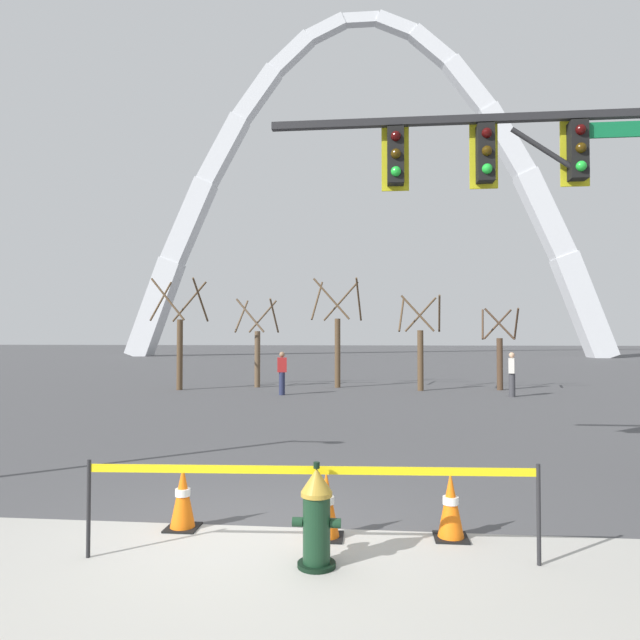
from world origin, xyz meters
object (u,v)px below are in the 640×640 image
object	(u,v)px
traffic_cone_curb_edge	(326,505)
pedestrian_walking_left	(282,373)
fire_hydrant	(317,517)
traffic_signal_gantry	(555,201)
traffic_cone_by_hydrant	(451,506)
monument_arch	(361,201)
pedestrian_standing_center	(512,374)
traffic_cone_mid_sidewalk	(183,497)

from	to	relation	value
traffic_cone_curb_edge	pedestrian_walking_left	size ratio (longest dim) A/B	0.46
fire_hydrant	traffic_signal_gantry	world-z (taller)	traffic_signal_gantry
traffic_cone_by_hydrant	traffic_cone_curb_edge	bearing A→B (deg)	-175.16
fire_hydrant	traffic_cone_curb_edge	size ratio (longest dim) A/B	1.36
traffic_signal_gantry	fire_hydrant	bearing A→B (deg)	-133.00
fire_hydrant	traffic_cone_curb_edge	world-z (taller)	fire_hydrant
fire_hydrant	pedestrian_walking_left	size ratio (longest dim) A/B	0.62
monument_arch	fire_hydrant	bearing A→B (deg)	-89.17
monument_arch	pedestrian_standing_center	world-z (taller)	monument_arch
traffic_signal_gantry	traffic_cone_mid_sidewalk	bearing A→B (deg)	-151.35
traffic_cone_curb_edge	pedestrian_standing_center	bearing A→B (deg)	69.47
fire_hydrant	pedestrian_walking_left	xyz separation A→B (m)	(-2.85, 15.05, 0.35)
pedestrian_walking_left	pedestrian_standing_center	world-z (taller)	same
fire_hydrant	traffic_cone_mid_sidewalk	bearing A→B (deg)	151.44
traffic_cone_curb_edge	traffic_signal_gantry	bearing A→B (deg)	40.59
monument_arch	pedestrian_standing_center	size ratio (longest dim) A/B	31.60
traffic_signal_gantry	pedestrian_standing_center	world-z (taller)	traffic_signal_gantry
monument_arch	pedestrian_walking_left	distance (m)	40.53
traffic_cone_curb_edge	pedestrian_standing_center	size ratio (longest dim) A/B	0.46
fire_hydrant	pedestrian_walking_left	world-z (taller)	pedestrian_walking_left
traffic_cone_curb_edge	monument_arch	size ratio (longest dim) A/B	0.01
traffic_cone_mid_sidewalk	traffic_cone_curb_edge	size ratio (longest dim) A/B	1.00
pedestrian_walking_left	pedestrian_standing_center	size ratio (longest dim) A/B	1.00
traffic_cone_curb_edge	monument_arch	distance (m)	54.12
fire_hydrant	pedestrian_standing_center	bearing A→B (deg)	70.30
traffic_cone_mid_sidewalk	pedestrian_standing_center	world-z (taller)	pedestrian_standing_center
pedestrian_standing_center	pedestrian_walking_left	bearing A→B (deg)	-178.69
traffic_cone_curb_edge	pedestrian_walking_left	distance (m)	14.60
traffic_signal_gantry	traffic_cone_by_hydrant	bearing A→B (deg)	-126.03
fire_hydrant	pedestrian_walking_left	bearing A→B (deg)	100.72
traffic_cone_mid_sidewalk	traffic_signal_gantry	bearing A→B (deg)	28.65
traffic_cone_mid_sidewalk	traffic_cone_curb_edge	bearing A→B (deg)	-4.66
traffic_cone_curb_edge	traffic_signal_gantry	distance (m)	5.86
monument_arch	pedestrian_standing_center	distance (m)	40.78
fire_hydrant	traffic_cone_mid_sidewalk	size ratio (longest dim) A/B	1.36
traffic_cone_mid_sidewalk	traffic_signal_gantry	size ratio (longest dim) A/B	0.11
traffic_cone_curb_edge	traffic_signal_gantry	world-z (taller)	traffic_signal_gantry
pedestrian_walking_left	traffic_signal_gantry	bearing A→B (deg)	-61.61
fire_hydrant	traffic_signal_gantry	xyz separation A→B (m)	(3.35, 3.59, 3.80)
traffic_cone_mid_sidewalk	pedestrian_walking_left	world-z (taller)	pedestrian_walking_left
fire_hydrant	traffic_signal_gantry	bearing A→B (deg)	47.00
traffic_cone_by_hydrant	monument_arch	size ratio (longest dim) A/B	0.01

